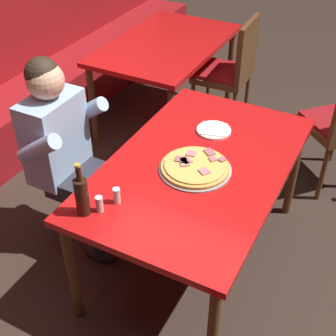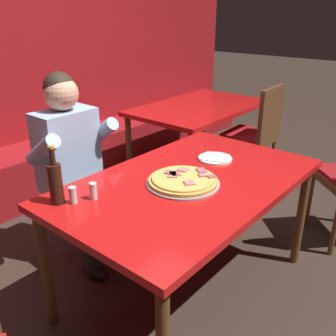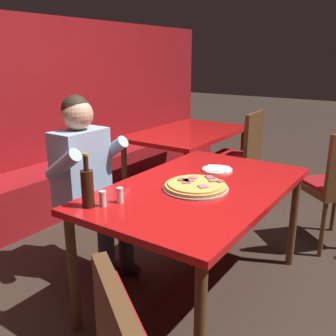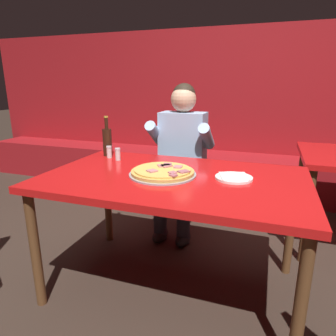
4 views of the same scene
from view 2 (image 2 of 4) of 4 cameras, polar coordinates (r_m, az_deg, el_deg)
ground_plane at (r=2.47m, az=2.85°, el=-17.80°), size 24.00×24.00×0.00m
booth_bench at (r=3.61m, az=-21.26°, el=-1.18°), size 6.46×0.48×0.46m
main_dining_table at (r=2.09m, az=3.22°, el=-3.55°), size 1.51×0.93×0.75m
pizza at (r=2.00m, az=2.31°, el=-1.95°), size 0.40×0.40×0.05m
plate_white_paper at (r=2.34m, az=7.18°, el=1.47°), size 0.21×0.21×0.02m
beer_bottle at (r=1.85m, az=-16.76°, el=-2.08°), size 0.07×0.07×0.29m
shaker_red_pepper_flakes at (r=1.85m, az=-14.27°, el=-4.15°), size 0.04×0.04×0.09m
shaker_black_pepper at (r=1.87m, az=-11.31°, el=-3.58°), size 0.04×0.04×0.09m
diner_seated_blue_shirt at (r=2.46m, az=-13.74°, el=0.62°), size 0.53×0.53×1.27m
dining_chair_near_right at (r=3.63m, az=13.39°, el=5.71°), size 0.46×0.46×0.98m
background_dining_table at (r=3.71m, az=4.82°, el=8.29°), size 1.37×0.85×0.75m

